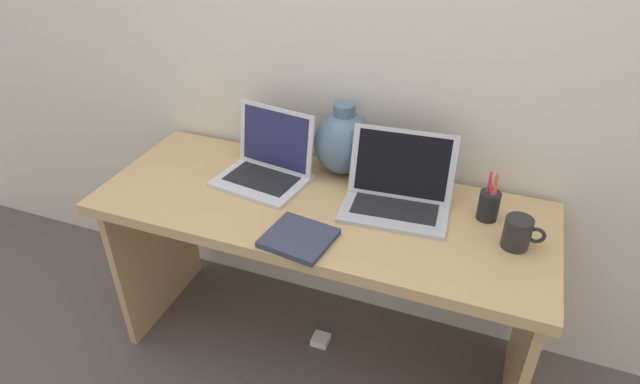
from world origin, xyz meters
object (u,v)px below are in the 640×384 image
coffee_mug (518,233)px  power_brick (321,340)px  laptop_left (268,161)px  laptop_right (398,188)px  notebook_stack (299,238)px  green_vase (344,142)px  pen_cup (489,205)px

coffee_mug → power_brick: size_ratio=1.78×
laptop_left → laptop_right: laptop_left is taller
laptop_right → coffee_mug: size_ratio=3.01×
notebook_stack → laptop_left: bearing=128.7°
green_vase → pen_cup: green_vase is taller
laptop_right → notebook_stack: (-0.24, -0.31, -0.05)m
laptop_right → power_brick: bearing=-165.4°
laptop_left → power_brick: 0.82m
laptop_left → notebook_stack: (0.25, -0.32, -0.06)m
notebook_stack → coffee_mug: bearing=18.3°
laptop_left → pen_cup: (0.79, 0.01, -0.01)m
notebook_stack → pen_cup: (0.53, 0.33, 0.04)m
laptop_left → pen_cup: 0.79m
power_brick → pen_cup: bearing=9.1°
laptop_right → notebook_stack: size_ratio=1.86×
coffee_mug → pen_cup: pen_cup is taller
green_vase → notebook_stack: bearing=-88.8°
laptop_left → notebook_stack: bearing=-51.3°
green_vase → laptop_right: bearing=-30.6°
laptop_right → pen_cup: bearing=4.3°
laptop_right → green_vase: 0.29m
green_vase → power_brick: size_ratio=3.89×
green_vase → pen_cup: (0.54, -0.12, -0.07)m
green_vase → coffee_mug: bearing=-20.9°
laptop_left → notebook_stack: laptop_left is taller
coffee_mug → power_brick: bearing=177.1°
green_vase → power_brick: 0.87m
laptop_left → coffee_mug: 0.89m
coffee_mug → power_brick: (-0.65, 0.03, -0.77)m
laptop_left → laptop_right: (0.49, -0.01, -0.00)m
coffee_mug → notebook_stack: bearing=-161.7°
laptop_right → notebook_stack: laptop_right is taller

